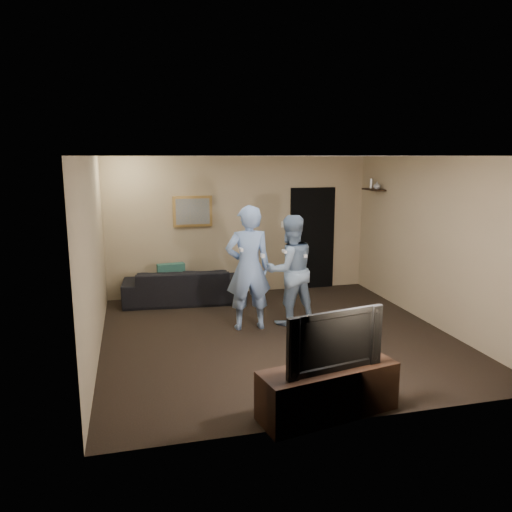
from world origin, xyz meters
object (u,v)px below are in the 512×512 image
object	(u,v)px
tv_console	(328,391)
wii_player_right	(290,270)
sofa	(183,286)
television	(330,338)
wii_player_left	(248,268)

from	to	relation	value
tv_console	wii_player_right	world-z (taller)	wii_player_right
sofa	television	distance (m)	4.53
television	wii_player_right	size ratio (longest dim) A/B	0.63
tv_console	sofa	bearing A→B (deg)	91.82
television	wii_player_right	bearing A→B (deg)	68.82
sofa	wii_player_left	bearing A→B (deg)	121.27
wii_player_left	wii_player_right	distance (m)	0.69
wii_player_left	television	bearing A→B (deg)	-86.03
tv_console	television	bearing A→B (deg)	0.00
wii_player_right	sofa	bearing A→B (deg)	133.93
sofa	tv_console	world-z (taller)	sofa
tv_console	wii_player_left	size ratio (longest dim) A/B	0.77
sofa	television	size ratio (longest dim) A/B	1.95
wii_player_right	wii_player_left	bearing A→B (deg)	-173.42
television	wii_player_right	world-z (taller)	wii_player_right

